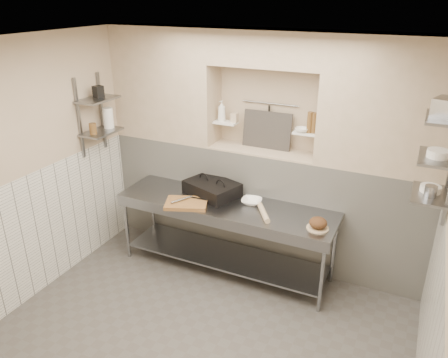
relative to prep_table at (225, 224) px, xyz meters
The scene contains 45 objects.
floor 1.39m from the prep_table, 78.33° to the right, with size 4.00×3.90×0.10m, color #47433F.
ceiling 2.52m from the prep_table, 78.33° to the right, with size 4.00×3.90×0.10m, color silver.
wall_left 2.29m from the prep_table, 146.76° to the right, with size 0.10×3.90×2.80m, color tan.
wall_back 1.14m from the prep_table, 73.34° to the left, with size 4.00×0.10×2.80m, color tan.
backwall_lower 0.62m from the prep_table, 66.67° to the left, with size 4.00×0.40×1.40m, color silver.
alcove_sill 0.99m from the prep_table, 66.67° to the left, with size 1.30×0.40×0.02m, color tan.
backwall_pillar_left 1.90m from the prep_table, 152.32° to the left, with size 1.35×0.40×1.40m, color tan.
backwall_pillar_right 2.22m from the prep_table, 19.86° to the left, with size 1.35×0.40×1.40m, color tan.
backwall_header 2.05m from the prep_table, 66.67° to the left, with size 1.30×0.40×0.40m, color tan.
wainscot_left 2.11m from the prep_table, 145.87° to the right, with size 0.02×3.90×1.40m, color silver.
wainscot_right 2.53m from the prep_table, 27.90° to the right, with size 0.02×3.90×1.40m, color silver.
alcove_shelf_left 1.23m from the prep_table, 114.27° to the left, with size 0.28×0.16×0.03m, color white.
alcove_shelf_right 1.41m from the prep_table, 37.29° to the left, with size 0.28×0.16×0.03m, color white.
utensil_rail 1.52m from the prep_table, 71.65° to the left, with size 0.02×0.02×0.70m, color gray.
hanging_steel 1.37m from the prep_table, 71.17° to the left, with size 0.02×0.02×0.30m, color black.
splash_panel 1.22m from the prep_table, 69.87° to the left, with size 0.60×0.02×0.45m, color #383330.
shelf_rail_left_a 2.08m from the prep_table, behind, with size 0.03×0.03×0.95m, color slate.
shelf_rail_left_b 2.11m from the prep_table, 169.10° to the right, with size 0.03×0.03×0.95m, color slate.
wall_shelf_left_lower 1.87m from the prep_table, behind, with size 0.30×0.50×0.03m, color slate.
wall_shelf_left_upper 2.10m from the prep_table, behind, with size 0.30×0.50×0.03m, color slate.
wall_shelf_right_lower 2.26m from the prep_table, ahead, with size 0.30×0.50×0.03m, color slate.
wall_shelf_right_mid 2.41m from the prep_table, ahead, with size 0.30×0.50×0.03m, color slate.
wall_shelf_right_upper 2.61m from the prep_table, ahead, with size 0.30×0.50×0.03m, color slate.
prep_table is the anchor object (origin of this frame).
panini_press 0.45m from the prep_table, 146.36° to the left, with size 0.72×0.62×0.17m.
cutting_board 0.52m from the prep_table, 151.49° to the right, with size 0.48×0.33×0.04m, color #925B2C.
knife_blade 0.41m from the prep_table, 161.24° to the right, with size 0.27×0.03×0.01m, color gray.
tongs 0.59m from the prep_table, 154.81° to the right, with size 0.03×0.03×0.28m, color gray.
mixing_bowl 0.42m from the prep_table, 27.15° to the left, with size 0.23×0.23×0.06m, color white.
rolling_pin 0.58m from the prep_table, ahead, with size 0.06×0.06×0.40m, color #CDAE8D.
bread_board 1.15m from the prep_table, ahead, with size 0.23×0.23×0.01m, color #CDAE8D.
bread_loaf 1.17m from the prep_table, ahead, with size 0.19×0.19×0.11m, color #4C2D19.
bottle_soap 1.36m from the prep_table, 118.58° to the left, with size 0.10×0.10×0.25m, color white.
jar_alcove 1.28m from the prep_table, 104.05° to the left, with size 0.07×0.07×0.11m, color tan.
bowl_alcove 1.41m from the prep_table, 37.66° to the left, with size 0.15×0.15×0.05m, color white.
condiment_a 1.55m from the prep_table, 34.06° to the left, with size 0.06×0.06×0.23m, color brown.
condiment_b 1.53m from the prep_table, 35.08° to the left, with size 0.06×0.06×0.24m, color brown.
condiment_c 1.53m from the prep_table, 34.30° to the left, with size 0.07×0.07×0.12m, color white.
jug_left 1.94m from the prep_table, behind, with size 0.13×0.13×0.25m, color white.
jar_left 1.92m from the prep_table, behind, with size 0.09×0.09×0.13m, color brown.
box_left_upper 2.15m from the prep_table, behind, with size 0.10×0.10×0.14m, color black.
bowl_right 2.27m from the prep_table, ahead, with size 0.18×0.18×0.05m, color white.
canister_right 2.29m from the prep_table, ahead, with size 0.10×0.10×0.10m, color gray.
bowl_right_mid 2.44m from the prep_table, ahead, with size 0.18×0.18×0.07m, color white.
basket_right 2.66m from the prep_table, ahead, with size 0.20×0.24×0.15m, color gray.
Camera 1 is at (1.68, -2.92, 3.17)m, focal length 35.00 mm.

